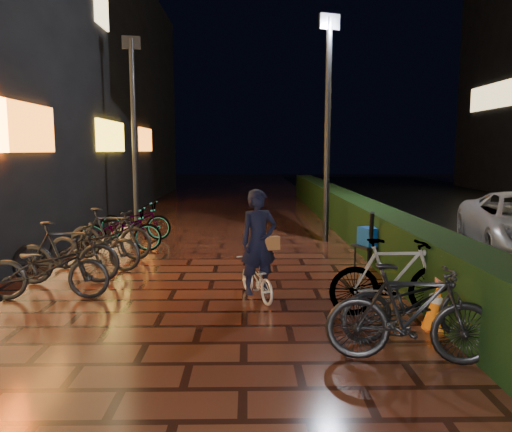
{
  "coord_description": "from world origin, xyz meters",
  "views": [
    {
      "loc": [
        0.61,
        -6.02,
        2.19
      ],
      "look_at": [
        0.74,
        2.21,
        1.1
      ],
      "focal_mm": 35.0,
      "sensor_mm": 36.0,
      "label": 1
    }
  ],
  "objects": [
    {
      "name": "ground",
      "position": [
        0.0,
        0.0,
        0.0
      ],
      "size": [
        80.0,
        80.0,
        0.0
      ],
      "primitive_type": "plane",
      "color": "#381911",
      "rests_on": "ground"
    },
    {
      "name": "hedge",
      "position": [
        3.3,
        8.0,
        0.5
      ],
      "size": [
        0.7,
        20.0,
        1.0
      ],
      "primitive_type": "cube",
      "color": "black",
      "rests_on": "ground"
    },
    {
      "name": "lamp_post_hedge",
      "position": [
        2.48,
        5.83,
        2.9
      ],
      "size": [
        0.5,
        0.23,
        5.28
      ],
      "color": "black",
      "rests_on": "ground"
    },
    {
      "name": "lamp_post_sf",
      "position": [
        -2.55,
        8.04,
        2.89
      ],
      "size": [
        0.5,
        0.16,
        5.26
      ],
      "color": "black",
      "rests_on": "ground"
    },
    {
      "name": "cyclist",
      "position": [
        0.75,
        1.13,
        0.61
      ],
      "size": [
        0.78,
        1.2,
        1.63
      ],
      "color": "silver",
      "rests_on": "ground"
    },
    {
      "name": "traffic_barrier",
      "position": [
        3.06,
        0.43,
        0.31
      ],
      "size": [
        0.62,
        1.52,
        0.62
      ],
      "color": "orange",
      "rests_on": "ground"
    },
    {
      "name": "cart_assembly",
      "position": [
        2.89,
        2.97,
        0.58
      ],
      "size": [
        0.74,
        0.8,
        1.12
      ],
      "color": "black",
      "rests_on": "ground"
    },
    {
      "name": "parked_bikes_storefront",
      "position": [
        -2.24,
        3.54,
        0.48
      ],
      "size": [
        2.01,
        5.73,
        1.04
      ],
      "color": "black",
      "rests_on": "ground"
    },
    {
      "name": "parked_bikes_hedge",
      "position": [
        2.45,
        -0.41,
        0.5
      ],
      "size": [
        2.07,
        2.15,
        1.04
      ],
      "color": "black",
      "rests_on": "ground"
    }
  ]
}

